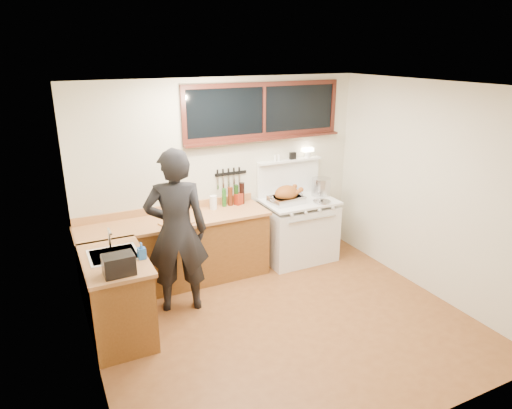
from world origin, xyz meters
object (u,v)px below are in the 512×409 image
vintage_stove (298,228)px  roast_turkey (287,196)px  man (177,232)px  cutting_board (177,220)px

vintage_stove → roast_turkey: bearing=-171.4°
man → roast_turkey: (1.73, 0.52, 0.03)m
vintage_stove → man: 2.09m
cutting_board → roast_turkey: roast_turkey is taller
man → cutting_board: (0.12, 0.41, -0.02)m
vintage_stove → roast_turkey: 0.58m
cutting_board → roast_turkey: (1.61, 0.10, 0.05)m
vintage_stove → roast_turkey: size_ratio=3.21×
vintage_stove → cutting_board: size_ratio=3.67×
man → roast_turkey: man is taller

